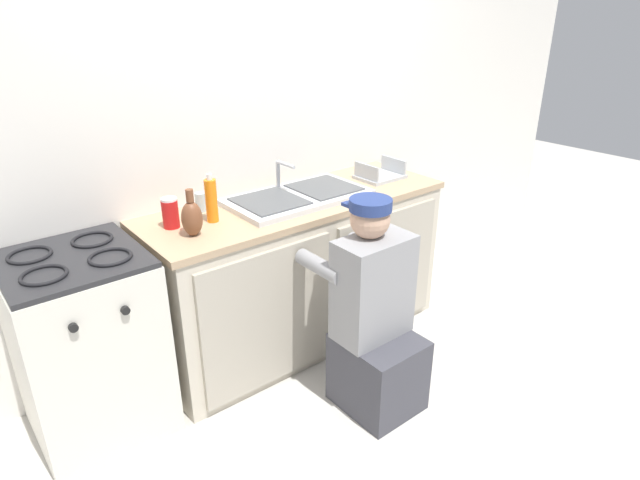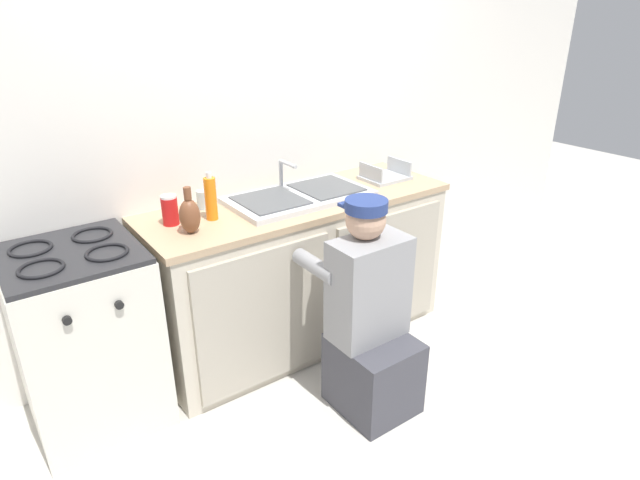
% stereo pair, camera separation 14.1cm
% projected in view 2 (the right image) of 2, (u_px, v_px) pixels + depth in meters
% --- Properties ---
extents(ground_plane, '(12.00, 12.00, 0.00)m').
position_uv_depth(ground_plane, '(330.00, 357.00, 3.17)').
color(ground_plane, beige).
extents(back_wall, '(6.00, 0.10, 2.50)m').
position_uv_depth(back_wall, '(265.00, 128.00, 3.14)').
color(back_wall, silver).
rests_on(back_wall, ground_plane).
extents(counter_cabinet, '(1.77, 0.62, 0.87)m').
position_uv_depth(counter_cabinet, '(301.00, 274.00, 3.21)').
color(counter_cabinet, beige).
rests_on(counter_cabinet, ground_plane).
extents(countertop, '(1.81, 0.62, 0.04)m').
position_uv_depth(countertop, '(299.00, 202.00, 3.03)').
color(countertop, tan).
rests_on(countertop, counter_cabinet).
extents(sink_double_basin, '(0.80, 0.44, 0.19)m').
position_uv_depth(sink_double_basin, '(299.00, 196.00, 3.01)').
color(sink_double_basin, silver).
rests_on(sink_double_basin, countertop).
extents(stove_range, '(0.59, 0.62, 0.93)m').
position_uv_depth(stove_range, '(87.00, 338.00, 2.54)').
color(stove_range, silver).
rests_on(stove_range, ground_plane).
extents(plumber_person, '(0.42, 0.61, 1.10)m').
position_uv_depth(plumber_person, '(370.00, 326.00, 2.64)').
color(plumber_person, '#3F3F47').
rests_on(plumber_person, ground_plane).
extents(dish_rack_tray, '(0.28, 0.22, 0.11)m').
position_uv_depth(dish_rack_tray, '(385.00, 175.00, 3.36)').
color(dish_rack_tray, '#B2B7BC').
rests_on(dish_rack_tray, countertop).
extents(soap_bottle_orange, '(0.06, 0.06, 0.25)m').
position_uv_depth(soap_bottle_orange, '(211.00, 198.00, 2.70)').
color(soap_bottle_orange, orange).
rests_on(soap_bottle_orange, countertop).
extents(soda_cup_red, '(0.08, 0.08, 0.15)m').
position_uv_depth(soda_cup_red, '(170.00, 210.00, 2.65)').
color(soda_cup_red, red).
rests_on(soda_cup_red, countertop).
extents(vase_decorative, '(0.10, 0.10, 0.23)m').
position_uv_depth(vase_decorative, '(190.00, 215.00, 2.54)').
color(vase_decorative, brown).
rests_on(vase_decorative, countertop).
extents(water_glass, '(0.06, 0.06, 0.10)m').
position_uv_depth(water_glass, '(202.00, 200.00, 2.86)').
color(water_glass, '#ADC6CC').
rests_on(water_glass, countertop).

